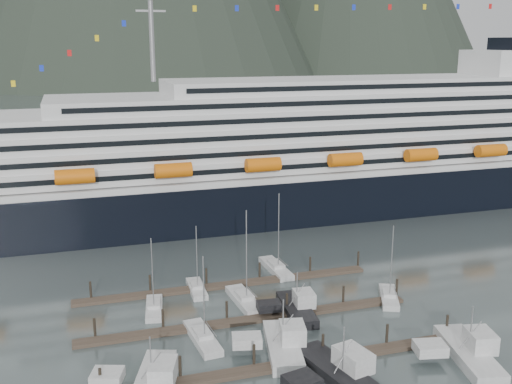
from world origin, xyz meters
TOP-DOWN VIEW (x-y plane):
  - ground at (0.00, 0.00)m, footprint 1600.00×1600.00m
  - cruise_ship at (30.03, 54.94)m, footprint 210.00×30.40m
  - dock_near at (-4.93, -9.95)m, footprint 48.18×2.28m
  - dock_mid at (-4.93, 3.05)m, footprint 48.18×2.28m
  - dock_far at (-4.93, 16.05)m, footprint 48.18×2.28m
  - sailboat_a at (-17.35, 10.35)m, footprint 3.56×8.36m
  - sailboat_b at (-12.55, -0.65)m, footprint 3.41×10.08m
  - sailboat_c at (-3.99, 9.02)m, footprint 3.44×10.28m
  - sailboat_f at (-9.93, 15.50)m, footprint 2.58×7.98m
  - sailboat_g at (4.89, 19.99)m, footprint 3.03×10.50m
  - sailboat_h at (17.42, 3.61)m, footprint 5.67×8.65m
  - trawler_a at (-20.59, -10.03)m, footprint 10.71×13.72m
  - trawler_b at (-3.51, -6.32)m, footprint 9.81×12.63m
  - trawler_c at (0.66, -15.04)m, footprint 11.23×15.45m
  - trawler_d at (17.85, -14.97)m, footprint 10.31×13.69m
  - trawler_e at (2.11, 3.35)m, footprint 8.50×11.15m

SIDE VIEW (x-z plane):
  - ground at x=0.00m, z-range 0.00..0.00m
  - dock_near at x=-4.93m, z-range -1.29..1.91m
  - dock_mid at x=-4.93m, z-range -1.29..1.91m
  - dock_far at x=-4.93m, z-range -1.29..1.91m
  - sailboat_f at x=-9.93m, z-range -5.31..6.10m
  - sailboat_a at x=-17.35m, z-range -5.53..6.33m
  - sailboat_h at x=17.42m, z-range -5.84..6.66m
  - sailboat_b at x=-12.55m, z-range -5.89..6.72m
  - sailboat_g at x=4.89m, z-range -6.80..7.65m
  - sailboat_c at x=-3.99m, z-range -7.22..8.10m
  - trawler_e at x=2.11m, z-range -2.63..4.43m
  - trawler_a at x=-20.59m, z-range -2.72..4.56m
  - trawler_c at x=0.66m, z-range -2.88..4.79m
  - trawler_d at x=17.85m, z-range -2.96..4.91m
  - trawler_b at x=-3.51m, z-range -2.96..4.91m
  - cruise_ship at x=30.03m, z-range -13.11..37.19m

